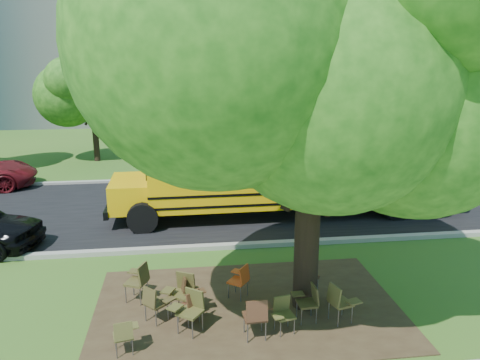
{
  "coord_description": "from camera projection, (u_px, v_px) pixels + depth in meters",
  "views": [
    {
      "loc": [
        -0.42,
        -10.11,
        5.69
      ],
      "look_at": [
        1.36,
        3.63,
        1.97
      ],
      "focal_mm": 35.0,
      "sensor_mm": 36.0,
      "label": 1
    }
  ],
  "objects": [
    {
      "name": "ground",
      "position": [
        203.0,
        300.0,
        11.22
      ],
      "size": [
        160.0,
        160.0,
        0.0
      ],
      "primitive_type": "plane",
      "color": "#2A5B1C",
      "rests_on": "ground"
    },
    {
      "name": "dirt_patch",
      "position": [
        247.0,
        307.0,
        10.86
      ],
      "size": [
        7.0,
        4.5,
        0.03
      ],
      "primitive_type": "cube",
      "color": "#382819",
      "rests_on": "ground"
    },
    {
      "name": "asphalt_road",
      "position": [
        193.0,
        208.0,
        17.92
      ],
      "size": [
        80.0,
        8.0,
        0.04
      ],
      "primitive_type": "cube",
      "color": "black",
      "rests_on": "ground"
    },
    {
      "name": "kerb_near",
      "position": [
        198.0,
        248.0,
        14.07
      ],
      "size": [
        80.0,
        0.25,
        0.14
      ],
      "primitive_type": "cube",
      "color": "gray",
      "rests_on": "ground"
    },
    {
      "name": "kerb_far",
      "position": [
        190.0,
        179.0,
        21.83
      ],
      "size": [
        80.0,
        0.25,
        0.14
      ],
      "primitive_type": "cube",
      "color": "gray",
      "rests_on": "ground"
    },
    {
      "name": "bg_tree_2",
      "position": [
        91.0,
        83.0,
        24.82
      ],
      "size": [
        4.8,
        4.8,
        6.62
      ],
      "color": "black",
      "rests_on": "ground"
    },
    {
      "name": "bg_tree_3",
      "position": [
        341.0,
        68.0,
        24.31
      ],
      "size": [
        5.6,
        5.6,
        7.84
      ],
      "color": "black",
      "rests_on": "ground"
    },
    {
      "name": "main_tree",
      "position": [
        314.0,
        73.0,
        9.57
      ],
      "size": [
        7.2,
        7.2,
        8.95
      ],
      "color": "black",
      "rests_on": "ground"
    },
    {
      "name": "school_bus",
      "position": [
        304.0,
        166.0,
        16.94
      ],
      "size": [
        12.66,
        3.02,
        3.08
      ],
      "rotation": [
        0.0,
        0.0,
        0.01
      ],
      "color": "#E1A907",
      "rests_on": "ground"
    },
    {
      "name": "chair_0",
      "position": [
        124.0,
        333.0,
        9.04
      ],
      "size": [
        0.52,
        0.54,
        0.77
      ],
      "rotation": [
        0.0,
        0.0,
        0.21
      ],
      "color": "brown",
      "rests_on": "ground"
    },
    {
      "name": "chair_1",
      "position": [
        155.0,
        301.0,
        10.1
      ],
      "size": [
        0.75,
        0.59,
        0.88
      ],
      "rotation": [
        0.0,
        0.0,
        -0.81
      ],
      "color": "#43391D",
      "rests_on": "ground"
    },
    {
      "name": "chair_2",
      "position": [
        191.0,
        303.0,
        10.1
      ],
      "size": [
        0.55,
        0.69,
        0.81
      ],
      "rotation": [
        0.0,
        0.0,
        0.72
      ],
      "color": "#472A19",
      "rests_on": "ground"
    },
    {
      "name": "chair_3",
      "position": [
        190.0,
        307.0,
        9.78
      ],
      "size": [
        0.81,
        0.64,
        0.95
      ],
      "rotation": [
        0.0,
        0.0,
        2.5
      ],
      "color": "#494720",
      "rests_on": "ground"
    },
    {
      "name": "chair_4",
      "position": [
        257.0,
        314.0,
        9.51
      ],
      "size": [
        0.63,
        0.59,
        0.96
      ],
      "rotation": [
        0.0,
        0.0,
        0.05
      ],
      "color": "#452818",
      "rests_on": "ground"
    },
    {
      "name": "chair_5",
      "position": [
        283.0,
        311.0,
        9.79
      ],
      "size": [
        0.54,
        0.56,
        0.8
      ],
      "rotation": [
        0.0,
        0.0,
        3.34
      ],
      "color": "brown",
      "rests_on": "ground"
    },
    {
      "name": "chair_6",
      "position": [
        309.0,
        299.0,
        10.2
      ],
      "size": [
        0.53,
        0.56,
        0.86
      ],
      "rotation": [
        0.0,
        0.0,
        1.63
      ],
      "color": "#41381C",
      "rests_on": "ground"
    },
    {
      "name": "chair_7",
      "position": [
        340.0,
        300.0,
        10.1
      ],
      "size": [
        0.67,
        0.62,
        0.91
      ],
      "rotation": [
        0.0,
        0.0,
        -1.29
      ],
      "color": "brown",
      "rests_on": "ground"
    },
    {
      "name": "chair_8",
      "position": [
        139.0,
        278.0,
        11.01
      ],
      "size": [
        0.62,
        0.79,
        0.97
      ],
      "rotation": [
        0.0,
        0.0,
        1.17
      ],
      "color": "#48411F",
      "rests_on": "ground"
    },
    {
      "name": "chair_9",
      "position": [
        182.0,
        289.0,
        10.49
      ],
      "size": [
        0.8,
        0.63,
        0.96
      ],
      "rotation": [
        0.0,
        0.0,
        2.66
      ],
      "color": "#48431F",
      "rests_on": "ground"
    },
    {
      "name": "chair_10",
      "position": [
        189.0,
        289.0,
        10.63
      ],
      "size": [
        0.59,
        0.58,
        0.87
      ],
      "rotation": [
        0.0,
        0.0,
        -1.4
      ],
      "color": "#412917",
      "rests_on": "ground"
    },
    {
      "name": "chair_11",
      "position": [
        240.0,
        278.0,
        11.17
      ],
      "size": [
        0.58,
        0.74,
        0.86
      ],
      "rotation": [
        0.0,
        0.0,
        0.93
      ],
      "color": "#D74A17",
      "rests_on": "ground"
    },
    {
      "name": "chair_12",
      "position": [
        306.0,
        274.0,
        11.27
      ],
      "size": [
        0.63,
        0.8,
        0.93
      ],
      "rotation": [
        0.0,
        0.0,
        4.02
      ],
      "color": "#3D2315",
      "rests_on": "ground"
    }
  ]
}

